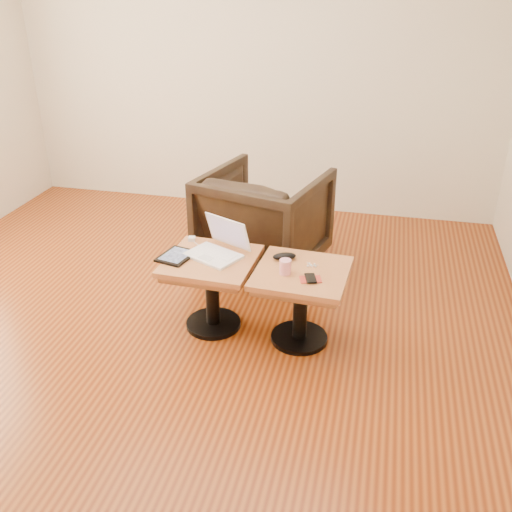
% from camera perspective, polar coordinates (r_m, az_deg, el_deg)
% --- Properties ---
extents(room_shell, '(4.52, 4.52, 2.71)m').
position_cam_1_polar(room_shell, '(3.26, -9.44, 12.99)').
color(room_shell, '#64250B').
rests_on(room_shell, ground).
extents(side_table_left, '(0.57, 0.57, 0.50)m').
position_cam_1_polar(side_table_left, '(3.61, -4.46, -1.99)').
color(side_table_left, black).
rests_on(side_table_left, ground).
extents(side_table_right, '(0.58, 0.58, 0.50)m').
position_cam_1_polar(side_table_right, '(3.47, 4.53, -3.27)').
color(side_table_right, black).
rests_on(side_table_right, ground).
extents(laptop, '(0.42, 0.40, 0.23)m').
position_cam_1_polar(laptop, '(3.58, -3.82, 0.84)').
color(laptop, white).
rests_on(laptop, side_table_left).
extents(tablet, '(0.23, 0.27, 0.02)m').
position_cam_1_polar(tablet, '(3.59, -7.97, -0.01)').
color(tablet, black).
rests_on(tablet, side_table_left).
extents(charging_adapter, '(0.05, 0.05, 0.03)m').
position_cam_1_polar(charging_adapter, '(3.80, -6.44, 1.72)').
color(charging_adapter, white).
rests_on(charging_adapter, side_table_left).
extents(glasses_case, '(0.16, 0.11, 0.05)m').
position_cam_1_polar(glasses_case, '(3.52, 2.85, -0.03)').
color(glasses_case, black).
rests_on(glasses_case, side_table_right).
extents(striped_cup, '(0.09, 0.09, 0.09)m').
position_cam_1_polar(striped_cup, '(3.35, 2.95, -1.08)').
color(striped_cup, '#F04168').
rests_on(striped_cup, side_table_right).
extents(earbuds_tangle, '(0.07, 0.05, 0.01)m').
position_cam_1_polar(earbuds_tangle, '(3.47, 5.58, -0.91)').
color(earbuds_tangle, white).
rests_on(earbuds_tangle, side_table_right).
extents(phone_on_sleeve, '(0.14, 0.12, 0.02)m').
position_cam_1_polar(phone_on_sleeve, '(3.32, 5.47, -2.28)').
color(phone_on_sleeve, '#A31D14').
rests_on(phone_on_sleeve, side_table_right).
extents(armchair, '(1.02, 1.04, 0.78)m').
position_cam_1_polar(armchair, '(4.36, 0.82, 3.61)').
color(armchair, black).
rests_on(armchair, ground).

